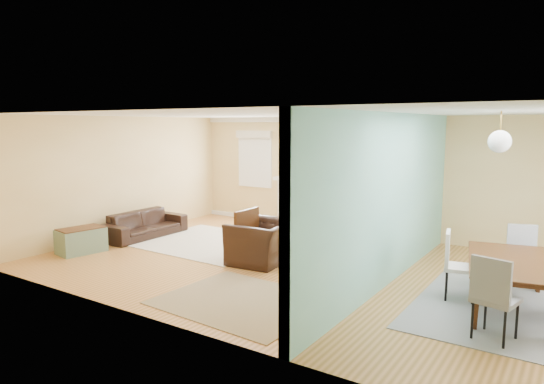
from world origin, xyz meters
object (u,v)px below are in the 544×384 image
Objects in this scene: eames_chair at (263,242)px; dining_table at (514,285)px; sofa at (145,224)px; green_chair at (344,227)px; credenza at (387,241)px.

dining_table is (4.00, -0.03, -0.03)m from eames_chair.
eames_chair is (3.26, -0.23, 0.09)m from sofa.
sofa is 7.27m from dining_table.
dining_table is at bearing -92.49° from sofa.
green_chair reaches higher than sofa.
eames_chair is at bearing -147.45° from credenza.
dining_table is (2.16, -1.21, -0.07)m from credenza.
dining_table reaches higher than green_chair.
eames_chair is 0.81× the size of credenza.
sofa is 3.27m from eames_chair.
green_chair is at bearing 159.76° from eames_chair.
eames_chair reaches higher than green_chair.
sofa is 5.19m from credenza.
credenza is at bearing 49.29° from dining_table.
green_chair is at bearing 46.04° from dining_table.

